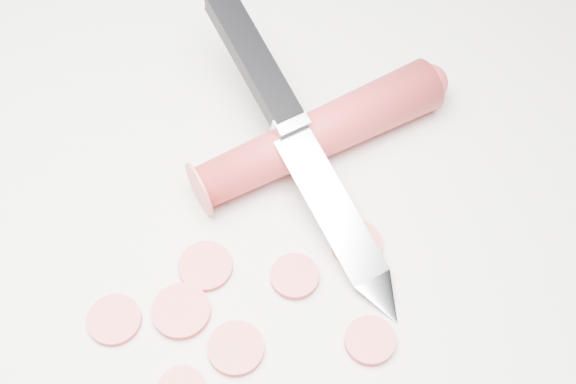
{
  "coord_description": "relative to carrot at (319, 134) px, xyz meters",
  "views": [
    {
      "loc": [
        0.03,
        -0.28,
        0.5
      ],
      "look_at": [
        0.01,
        0.02,
        0.02
      ],
      "focal_mm": 50.0,
      "sensor_mm": 36.0,
      "label": 1
    }
  ],
  "objects": [
    {
      "name": "carrot_slice_5",
      "position": [
        -0.07,
        -0.1,
        -0.02
      ],
      "size": [
        0.04,
        0.04,
        0.01
      ],
      "primitive_type": "cylinder",
      "color": "#DF554F",
      "rests_on": "ground"
    },
    {
      "name": "ground",
      "position": [
        -0.03,
        -0.07,
        -0.02
      ],
      "size": [
        2.4,
        2.4,
        0.0
      ],
      "primitive_type": "plane",
      "color": "silver",
      "rests_on": "ground"
    },
    {
      "name": "carrot_slice_6",
      "position": [
        -0.05,
        -0.16,
        -0.02
      ],
      "size": [
        0.04,
        0.04,
        0.01
      ],
      "primitive_type": "cylinder",
      "color": "#DF554F",
      "rests_on": "ground"
    },
    {
      "name": "carrot_slice_4",
      "position": [
        0.03,
        -0.08,
        -0.02
      ],
      "size": [
        0.04,
        0.04,
        0.01
      ],
      "primitive_type": "cylinder",
      "color": "#DF554F",
      "rests_on": "ground"
    },
    {
      "name": "carrot_slice_2",
      "position": [
        -0.01,
        -0.11,
        -0.02
      ],
      "size": [
        0.03,
        0.03,
        0.01
      ],
      "primitive_type": "cylinder",
      "color": "#DF554F",
      "rests_on": "ground"
    },
    {
      "name": "carrot_slice_0",
      "position": [
        -0.13,
        -0.15,
        -0.02
      ],
      "size": [
        0.04,
        0.04,
        0.01
      ],
      "primitive_type": "cylinder",
      "color": "#DF554F",
      "rests_on": "ground"
    },
    {
      "name": "carrot_slice_1",
      "position": [
        -0.09,
        -0.14,
        -0.02
      ],
      "size": [
        0.04,
        0.04,
        0.01
      ],
      "primitive_type": "cylinder",
      "color": "#DF554F",
      "rests_on": "ground"
    },
    {
      "name": "carrot",
      "position": [
        0.0,
        0.0,
        0.0
      ],
      "size": [
        0.19,
        0.14,
        0.04
      ],
      "primitive_type": "cylinder",
      "rotation": [
        1.57,
        0.0,
        -1.01
      ],
      "color": "red",
      "rests_on": "ground"
    },
    {
      "name": "carrot_slice_3",
      "position": [
        0.04,
        -0.15,
        -0.02
      ],
      "size": [
        0.03,
        0.03,
        0.01
      ],
      "primitive_type": "cylinder",
      "color": "#DF554F",
      "rests_on": "ground"
    },
    {
      "name": "kitchen_knife",
      "position": [
        -0.01,
        -0.02,
        0.02
      ],
      "size": [
        0.17,
        0.25,
        0.08
      ],
      "primitive_type": null,
      "color": "#B8BABF",
      "rests_on": "ground"
    }
  ]
}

